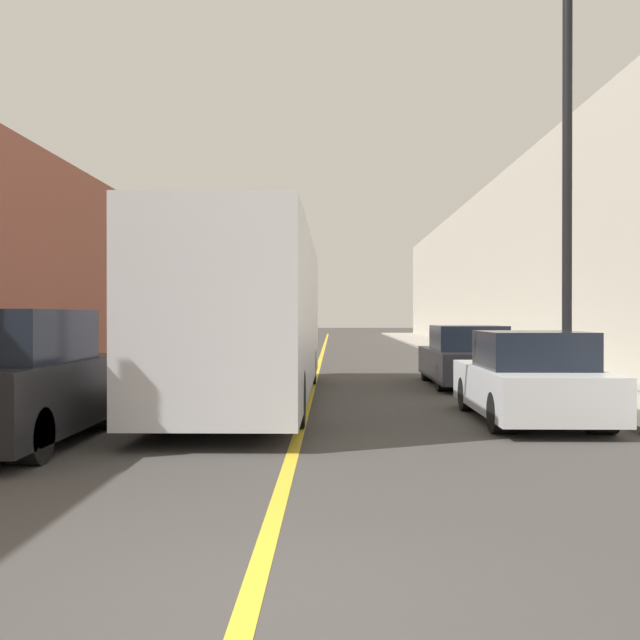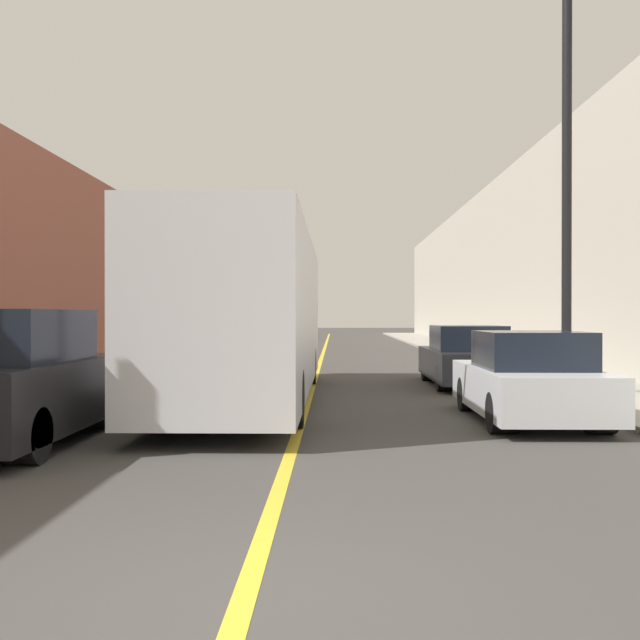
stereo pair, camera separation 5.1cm
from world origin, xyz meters
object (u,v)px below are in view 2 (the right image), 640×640
Objects in this scene: car_right_near at (529,381)px; street_lamp_right at (555,147)px; bus at (253,314)px; car_right_mid at (466,359)px; parked_suv_left at (13,382)px.

street_lamp_right reaches higher than car_right_near.
car_right_near is (4.91, -2.92, -1.11)m from bus.
street_lamp_right reaches higher than bus.
car_right_mid is at bearing 111.79° from street_lamp_right.
bus is 1.33× the size of street_lamp_right.
parked_suv_left is at bearing -162.67° from car_right_near.
bus is at bearing -146.09° from car_right_mid.
parked_suv_left is 0.49× the size of street_lamp_right.
bus reaches higher than car_right_mid.
bus is at bearing 63.15° from parked_suv_left.
car_right_mid is at bearing 33.91° from bus.
car_right_near is at bearing -112.95° from street_lamp_right.
bus reaches higher than car_right_near.
bus reaches higher than parked_suv_left.
bus is 5.82m from car_right_near.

